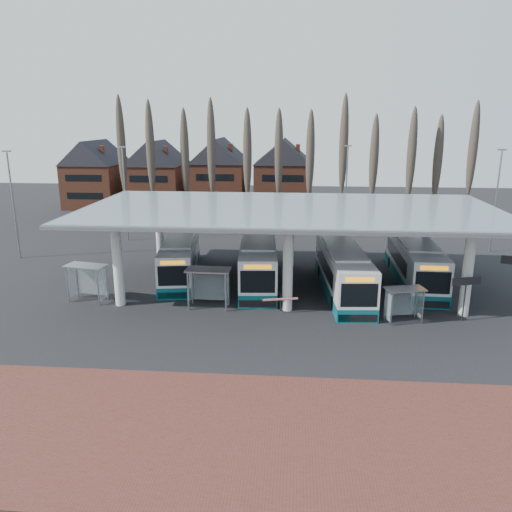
# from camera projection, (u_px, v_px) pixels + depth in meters

# --- Properties ---
(ground) EXTENTS (140.00, 140.00, 0.00)m
(ground) POSITION_uv_depth(u_px,v_px,m) (286.00, 324.00, 32.64)
(ground) COLOR black
(ground) RESTS_ON ground
(brick_strip) EXTENTS (70.00, 10.00, 0.03)m
(brick_strip) POSITION_uv_depth(u_px,v_px,m) (280.00, 435.00, 21.11)
(brick_strip) COLOR brown
(brick_strip) RESTS_ON ground
(station_canopy) EXTENTS (32.00, 16.00, 6.34)m
(station_canopy) POSITION_uv_depth(u_px,v_px,m) (290.00, 215.00, 38.82)
(station_canopy) COLOR silver
(station_canopy) RESTS_ON ground
(poplar_row) EXTENTS (45.10, 1.10, 14.50)m
(poplar_row) POSITION_uv_depth(u_px,v_px,m) (294.00, 154.00, 62.02)
(poplar_row) COLOR #473D33
(poplar_row) RESTS_ON ground
(townhouse_row) EXTENTS (36.80, 10.30, 12.25)m
(townhouse_row) POSITION_uv_depth(u_px,v_px,m) (188.00, 167.00, 74.58)
(townhouse_row) COLOR brown
(townhouse_row) RESTS_ON ground
(lamp_post_a) EXTENTS (0.80, 0.16, 10.17)m
(lamp_post_a) POSITION_uv_depth(u_px,v_px,m) (125.00, 192.00, 53.78)
(lamp_post_a) COLOR slate
(lamp_post_a) RESTS_ON ground
(lamp_post_b) EXTENTS (0.80, 0.16, 10.17)m
(lamp_post_b) POSITION_uv_depth(u_px,v_px,m) (346.00, 189.00, 55.74)
(lamp_post_b) COLOR slate
(lamp_post_b) RESTS_ON ground
(lamp_post_c) EXTENTS (0.80, 0.16, 10.17)m
(lamp_post_c) POSITION_uv_depth(u_px,v_px,m) (496.00, 199.00, 48.87)
(lamp_post_c) COLOR slate
(lamp_post_c) RESTS_ON ground
(lamp_post_d) EXTENTS (0.80, 0.16, 10.17)m
(lamp_post_d) POSITION_uv_depth(u_px,v_px,m) (13.00, 203.00, 46.73)
(lamp_post_d) COLOR slate
(lamp_post_d) RESTS_ON ground
(bus_0) EXTENTS (4.28, 12.38, 3.37)m
(bus_0) POSITION_uv_depth(u_px,v_px,m) (181.00, 257.00, 42.38)
(bus_0) COLOR silver
(bus_0) RESTS_ON ground
(bus_1) EXTENTS (3.72, 13.20, 3.62)m
(bus_1) POSITION_uv_depth(u_px,v_px,m) (258.00, 260.00, 41.09)
(bus_1) COLOR silver
(bus_1) RESTS_ON ground
(bus_2) EXTENTS (3.72, 12.98, 3.56)m
(bus_2) POSITION_uv_depth(u_px,v_px,m) (343.00, 270.00, 38.43)
(bus_2) COLOR silver
(bus_2) RESTS_ON ground
(bus_3) EXTENTS (3.01, 12.87, 3.56)m
(bus_3) POSITION_uv_depth(u_px,v_px,m) (414.00, 261.00, 40.85)
(bus_3) COLOR silver
(bus_3) RESTS_ON ground
(shelter_0) EXTENTS (3.18, 2.00, 2.74)m
(shelter_0) POSITION_uv_depth(u_px,v_px,m) (88.00, 275.00, 36.34)
(shelter_0) COLOR gray
(shelter_0) RESTS_ON ground
(shelter_1) EXTENTS (3.12, 1.63, 2.86)m
(shelter_1) POSITION_uv_depth(u_px,v_px,m) (209.00, 279.00, 35.06)
(shelter_1) COLOR gray
(shelter_1) RESTS_ON ground
(shelter_2) EXTENTS (2.76, 1.85, 2.35)m
(shelter_2) POSITION_uv_depth(u_px,v_px,m) (404.00, 297.00, 32.59)
(shelter_2) COLOR gray
(shelter_2) RESTS_ON ground
(info_sign_0) EXTENTS (1.98, 0.65, 3.02)m
(info_sign_0) POSITION_uv_depth(u_px,v_px,m) (466.00, 285.00, 32.44)
(info_sign_0) COLOR black
(info_sign_0) RESTS_ON ground
(barrier) EXTENTS (2.40, 0.94, 1.22)m
(barrier) POSITION_uv_depth(u_px,v_px,m) (280.00, 300.00, 34.20)
(barrier) COLOR black
(barrier) RESTS_ON ground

